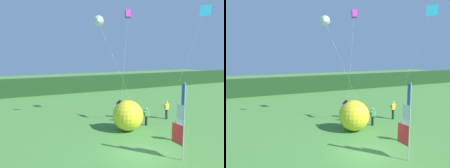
# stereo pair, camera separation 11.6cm
# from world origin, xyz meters

# --- Properties ---
(ground_plane) EXTENTS (120.00, 120.00, 0.00)m
(ground_plane) POSITION_xyz_m (0.00, 0.00, 0.00)
(ground_plane) COLOR #478438
(distant_treeline) EXTENTS (80.00, 2.40, 2.48)m
(distant_treeline) POSITION_xyz_m (0.00, 25.02, 1.24)
(distant_treeline) COLOR #1E421E
(distant_treeline) RESTS_ON ground
(banner_flag) EXTENTS (0.06, 1.03, 4.59)m
(banner_flag) POSITION_xyz_m (1.66, -1.56, 2.20)
(banner_flag) COLOR #B7B7BC
(banner_flag) RESTS_ON ground
(person_near_banner) EXTENTS (0.55, 0.48, 1.67)m
(person_near_banner) POSITION_xyz_m (2.94, 7.85, 0.89)
(person_near_banner) COLOR #B7B2A3
(person_near_banner) RESTS_ON ground
(person_mid_field) EXTENTS (0.55, 0.48, 1.73)m
(person_mid_field) POSITION_xyz_m (6.51, 5.74, 0.93)
(person_mid_field) COLOR black
(person_mid_field) RESTS_ON ground
(person_far_left) EXTENTS (0.55, 0.48, 1.67)m
(person_far_left) POSITION_xyz_m (3.55, 0.72, 0.89)
(person_far_left) COLOR brown
(person_far_left) RESTS_ON ground
(person_far_right) EXTENTS (0.55, 0.48, 1.57)m
(person_far_right) POSITION_xyz_m (3.62, 4.86, 0.83)
(person_far_right) COLOR black
(person_far_right) RESTS_ON ground
(inflatable_balloon) EXTENTS (2.48, 2.48, 2.48)m
(inflatable_balloon) POSITION_xyz_m (1.47, 4.32, 1.25)
(inflatable_balloon) COLOR yellow
(inflatable_balloon) RESTS_ON ground
(folding_chair) EXTENTS (0.51, 0.51, 0.89)m
(folding_chair) POSITION_xyz_m (2.27, 6.84, 0.51)
(folding_chair) COLOR #BCBCC1
(folding_chair) RESTS_ON ground
(kite_cyan_diamond_0) EXTENTS (1.79, 3.53, 9.84)m
(kite_cyan_diamond_0) POSITION_xyz_m (6.36, 1.57, 8.97)
(kite_cyan_diamond_0) COLOR brown
(kite_cyan_diamond_0) RESTS_ON ground
(kite_white_delta_1) EXTENTS (4.14, 1.66, 9.51)m
(kite_white_delta_1) POSITION_xyz_m (0.35, 7.68, 9.00)
(kite_white_delta_1) COLOR brown
(kite_white_delta_1) RESTS_ON ground
(kite_magenta_box_2) EXTENTS (1.40, 0.99, 10.21)m
(kite_magenta_box_2) POSITION_xyz_m (3.30, 7.69, 9.77)
(kite_magenta_box_2) COLOR brown
(kite_magenta_box_2) RESTS_ON ground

